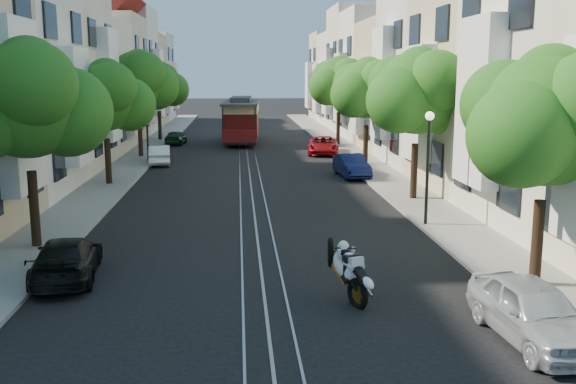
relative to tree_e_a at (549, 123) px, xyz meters
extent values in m
plane|color=black|center=(-7.26, 31.02, -4.40)|extent=(200.00, 200.00, 0.00)
cube|color=gray|center=(-0.01, 31.02, -4.34)|extent=(2.50, 80.00, 0.12)
cube|color=gray|center=(-14.51, 31.02, -4.34)|extent=(2.50, 80.00, 0.12)
cube|color=gray|center=(-7.81, 31.02, -4.39)|extent=(0.06, 80.00, 0.02)
cube|color=gray|center=(-7.26, 31.02, -4.39)|extent=(0.06, 80.00, 0.02)
cube|color=gray|center=(-6.71, 31.02, -4.39)|extent=(0.06, 80.00, 0.02)
cube|color=tan|center=(-7.26, 31.02, -4.40)|extent=(0.08, 80.00, 0.01)
cube|color=white|center=(0.94, 7.02, 0.22)|extent=(0.90, 3.04, 6.05)
cube|color=beige|center=(4.74, 15.02, 0.60)|extent=(7.00, 8.00, 10.00)
cube|color=white|center=(0.94, 15.02, -0.20)|extent=(0.90, 3.04, 5.50)
cube|color=silver|center=(4.74, 23.02, 1.60)|extent=(7.00, 8.00, 12.00)
cube|color=white|center=(0.94, 23.02, 0.64)|extent=(0.90, 3.04, 6.60)
cube|color=#C6B28C|center=(4.74, 31.02, 0.10)|extent=(7.00, 8.00, 9.00)
cube|color=white|center=(0.94, 31.02, -0.62)|extent=(0.90, 3.04, 4.95)
cube|color=white|center=(4.74, 39.02, 0.85)|extent=(7.00, 8.00, 10.50)
cube|color=white|center=(0.94, 39.02, 0.01)|extent=(0.90, 3.04, 5.78)
cube|color=beige|center=(4.74, 47.02, 1.35)|extent=(7.00, 8.00, 11.50)
cube|color=white|center=(0.94, 47.02, 0.43)|extent=(0.90, 3.04, 6.32)
cube|color=silver|center=(4.74, 55.02, 0.35)|extent=(7.00, 8.00, 9.50)
cube|color=white|center=(0.94, 55.02, -0.41)|extent=(0.90, 3.04, 5.23)
cube|color=beige|center=(4.74, 63.02, 0.60)|extent=(7.00, 8.00, 10.00)
cube|color=white|center=(0.94, 63.02, -0.20)|extent=(0.90, 3.04, 5.50)
cube|color=white|center=(-15.46, 7.02, 0.13)|extent=(0.90, 3.04, 5.93)
cube|color=white|center=(-15.46, 15.02, -0.28)|extent=(0.90, 3.04, 5.39)
cube|color=beige|center=(-19.26, 23.02, 1.48)|extent=(7.00, 8.00, 11.76)
cube|color=white|center=(-15.46, 23.02, 0.54)|extent=(0.90, 3.04, 6.47)
cube|color=silver|center=(-19.26, 31.02, 0.01)|extent=(7.00, 8.00, 8.82)
cube|color=white|center=(-15.46, 31.02, -0.69)|extent=(0.90, 3.04, 4.85)
cube|color=beige|center=(-19.26, 39.02, 0.75)|extent=(7.00, 8.00, 10.29)
cube|color=white|center=(-15.46, 39.02, -0.08)|extent=(0.90, 3.04, 5.66)
cube|color=silver|center=(-19.26, 47.02, 1.24)|extent=(7.00, 8.00, 11.27)
cube|color=white|center=(-15.46, 47.02, 0.34)|extent=(0.90, 3.04, 6.20)
cube|color=#C6B28C|center=(-19.26, 55.02, 0.26)|extent=(7.00, 8.00, 9.31)
cube|color=white|center=(-15.46, 55.02, -0.49)|extent=(0.90, 3.04, 5.12)
cube|color=white|center=(-19.26, 63.02, 0.50)|extent=(7.00, 8.00, 9.80)
cube|color=white|center=(-15.46, 63.02, -0.28)|extent=(0.90, 3.04, 5.39)
cylinder|color=black|center=(-0.06, 0.02, -3.14)|extent=(0.30, 0.30, 2.27)
sphere|color=#1A5816|center=(-0.06, 0.02, 0.08)|extent=(3.38, 3.38, 3.38)
sphere|color=#1A5816|center=(1.04, 0.52, -0.32)|extent=(2.70, 2.70, 2.70)
sphere|color=#1A5816|center=(-1.01, -0.68, -0.22)|extent=(2.64, 2.64, 2.64)
sphere|color=#1A5816|center=(0.04, 0.12, 0.98)|extent=(2.03, 2.03, 2.03)
cylinder|color=black|center=(-0.06, 12.02, -3.05)|extent=(0.30, 0.30, 2.45)
sphere|color=#1A5816|center=(-0.06, 12.02, 0.41)|extent=(3.64, 3.64, 3.64)
sphere|color=#1A5816|center=(1.04, 12.52, 0.01)|extent=(2.91, 2.91, 2.91)
sphere|color=#1A5816|center=(-1.01, 11.32, 0.11)|extent=(2.84, 2.84, 2.84)
sphere|color=#1A5816|center=(0.04, 12.12, 1.31)|extent=(2.18, 2.18, 2.18)
cylinder|color=black|center=(-0.06, 23.02, -3.09)|extent=(0.30, 0.30, 2.38)
sphere|color=#1A5816|center=(-0.06, 23.02, 0.28)|extent=(3.54, 3.54, 3.54)
sphere|color=#1A5816|center=(1.04, 23.52, -0.12)|extent=(2.83, 2.83, 2.83)
sphere|color=#1A5816|center=(-1.01, 22.32, -0.02)|extent=(2.76, 2.76, 2.76)
sphere|color=#1A5816|center=(0.04, 23.12, 1.18)|extent=(2.12, 2.12, 2.12)
cylinder|color=black|center=(-0.06, 34.02, -3.02)|extent=(0.30, 0.30, 2.52)
sphere|color=#1A5816|center=(-0.06, 34.02, 0.55)|extent=(3.74, 3.74, 3.74)
sphere|color=#1A5816|center=(1.04, 34.52, 0.15)|extent=(3.00, 3.00, 3.00)
sphere|color=#1A5816|center=(-1.01, 33.32, 0.25)|extent=(2.92, 2.92, 2.92)
sphere|color=#1A5816|center=(0.04, 34.12, 1.45)|extent=(2.25, 2.25, 2.25)
cylinder|color=black|center=(-14.46, 5.02, -3.05)|extent=(0.30, 0.30, 2.45)
sphere|color=#1A5816|center=(-14.46, 5.02, 0.41)|extent=(3.64, 3.64, 3.64)
sphere|color=#1A5816|center=(-13.36, 5.52, 0.01)|extent=(2.91, 2.91, 2.91)
sphere|color=#1A5816|center=(-14.36, 5.12, 1.31)|extent=(2.18, 2.18, 2.18)
cylinder|color=black|center=(-14.46, 17.02, -3.14)|extent=(0.30, 0.30, 2.27)
sphere|color=#1A5816|center=(-14.46, 17.02, 0.08)|extent=(3.38, 3.38, 3.38)
sphere|color=#1A5816|center=(-13.36, 17.52, -0.32)|extent=(2.70, 2.70, 2.70)
sphere|color=#1A5816|center=(-15.41, 16.32, -0.22)|extent=(2.64, 2.64, 2.64)
sphere|color=#1A5816|center=(-14.36, 17.12, 0.98)|extent=(2.03, 2.03, 2.03)
cylinder|color=black|center=(-14.46, 28.02, -2.97)|extent=(0.30, 0.30, 2.62)
sphere|color=#1A5816|center=(-14.46, 28.02, 0.75)|extent=(3.90, 3.90, 3.90)
sphere|color=#1A5816|center=(-13.36, 28.52, 0.35)|extent=(3.12, 3.12, 3.12)
sphere|color=#1A5816|center=(-15.41, 27.32, 0.45)|extent=(3.04, 3.04, 3.04)
sphere|color=#1A5816|center=(-14.36, 28.12, 1.65)|extent=(2.34, 2.34, 2.34)
cylinder|color=black|center=(-14.46, 39.02, -3.09)|extent=(0.30, 0.30, 2.38)
sphere|color=#1A5816|center=(-14.46, 39.02, 0.28)|extent=(3.54, 3.54, 3.54)
sphere|color=#1A5816|center=(-13.36, 39.52, -0.12)|extent=(2.83, 2.83, 2.83)
sphere|color=#1A5816|center=(-15.41, 38.32, -0.02)|extent=(2.76, 2.76, 2.76)
sphere|color=#1A5816|center=(-14.36, 39.12, 1.18)|extent=(2.12, 2.12, 2.12)
cylinder|color=black|center=(-0.96, 7.02, -2.28)|extent=(0.12, 0.12, 4.00)
sphere|color=#FFF2CC|center=(-0.96, 7.02, -0.28)|extent=(0.32, 0.32, 0.32)
cylinder|color=black|center=(-13.56, 25.02, -2.28)|extent=(0.12, 0.12, 4.00)
sphere|color=#FFF2CC|center=(-13.56, 25.02, -0.28)|extent=(0.32, 0.32, 0.32)
torus|color=black|center=(-5.01, -0.98, -4.07)|extent=(0.46, 0.81, 0.81)
torus|color=black|center=(-5.51, 0.23, -3.35)|extent=(0.22, 0.80, 0.79)
ellipsoid|color=white|center=(-5.24, -0.42, -3.52)|extent=(0.86, 1.20, 0.96)
ellipsoid|color=white|center=(-5.13, -0.67, -3.31)|extent=(0.60, 0.71, 0.54)
cube|color=black|center=(-4.97, -1.08, -3.53)|extent=(0.43, 0.61, 0.39)
cube|color=silver|center=(-5.12, -0.70, -3.29)|extent=(0.56, 0.69, 0.27)
sphere|color=black|center=(-5.26, -0.38, -3.18)|extent=(0.28, 0.28, 0.28)
cube|color=black|center=(-7.60, 36.72, -3.90)|extent=(3.00, 8.99, 0.33)
cube|color=#540E0E|center=(-7.60, 36.72, -2.57)|extent=(2.94, 5.67, 2.66)
cube|color=beige|center=(-7.60, 36.72, -1.57)|extent=(3.00, 5.73, 0.67)
cube|color=#2D2D30|center=(-7.60, 36.72, -1.13)|extent=(3.22, 9.00, 0.20)
cube|color=#2D2D30|center=(-7.60, 36.72, -0.85)|extent=(1.80, 5.06, 0.39)
imported|color=#AAB2B6|center=(-1.66, -3.27, -3.73)|extent=(1.86, 4.00, 1.33)
imported|color=#0D1541|center=(-1.66, 18.83, -3.77)|extent=(1.64, 3.90, 1.25)
imported|color=maroon|center=(-1.90, 28.90, -3.77)|extent=(2.65, 4.74, 1.25)
imported|color=black|center=(-12.66, 1.81, -3.81)|extent=(2.08, 4.19, 1.17)
imported|color=white|center=(-12.80, 24.55, -3.80)|extent=(1.67, 3.78, 1.21)
imported|color=#14321A|center=(-12.86, 36.06, -3.83)|extent=(1.69, 3.45, 1.13)
camera|label=1|loc=(-7.87, -15.75, 1.25)|focal=40.00mm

